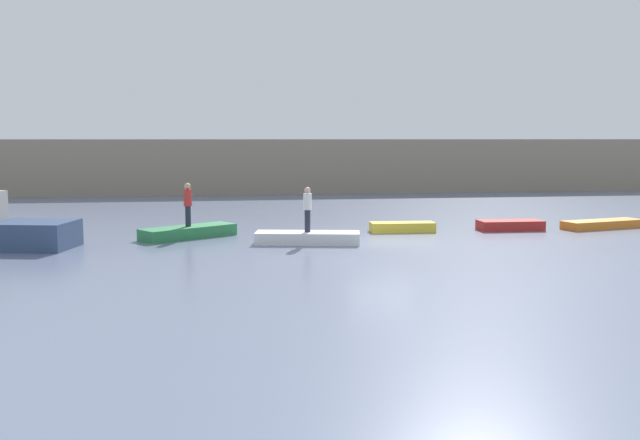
{
  "coord_description": "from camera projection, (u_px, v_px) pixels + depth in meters",
  "views": [
    {
      "loc": [
        -6.17,
        -25.84,
        3.96
      ],
      "look_at": [
        -1.96,
        2.92,
        0.54
      ],
      "focal_mm": 39.07,
      "sensor_mm": 36.0,
      "label": 1
    }
  ],
  "objects": [
    {
      "name": "ground_plane",
      "position": [
        381.0,
        242.0,
        26.75
      ],
      "size": [
        120.0,
        120.0,
        0.0
      ],
      "primitive_type": "plane",
      "color": "slate"
    },
    {
      "name": "embankment_wall",
      "position": [
        305.0,
        167.0,
        49.91
      ],
      "size": [
        80.0,
        1.2,
        3.9
      ],
      "primitive_type": "cube",
      "color": "gray",
      "rests_on": "ground_plane"
    },
    {
      "name": "person_red_shirt",
      "position": [
        188.0,
        202.0,
        27.73
      ],
      "size": [
        0.32,
        0.32,
        1.74
      ],
      "color": "#232838",
      "rests_on": "rowboat_green"
    },
    {
      "name": "person_white_shirt",
      "position": [
        307.0,
        207.0,
        26.15
      ],
      "size": [
        0.32,
        0.32,
        1.7
      ],
      "color": "#232838",
      "rests_on": "rowboat_white"
    },
    {
      "name": "rowboat_orange",
      "position": [
        602.0,
        224.0,
        30.84
      ],
      "size": [
        3.99,
        1.93,
        0.36
      ],
      "primitive_type": "cube",
      "rotation": [
        0.0,
        0.0,
        0.24
      ],
      "color": "orange",
      "rests_on": "ground_plane"
    },
    {
      "name": "rowboat_white",
      "position": [
        308.0,
        238.0,
        26.29
      ],
      "size": [
        4.07,
        1.9,
        0.44
      ],
      "primitive_type": "cube",
      "rotation": [
        0.0,
        0.0,
        -0.19
      ],
      "color": "white",
      "rests_on": "ground_plane"
    },
    {
      "name": "rowboat_red",
      "position": [
        510.0,
        225.0,
        30.21
      ],
      "size": [
        2.77,
        1.15,
        0.42
      ],
      "primitive_type": "cube",
      "rotation": [
        0.0,
        0.0,
        -0.02
      ],
      "color": "red",
      "rests_on": "ground_plane"
    },
    {
      "name": "rowboat_green",
      "position": [
        188.0,
        232.0,
        27.87
      ],
      "size": [
        3.91,
        3.21,
        0.46
      ],
      "primitive_type": "cube",
      "rotation": [
        0.0,
        0.0,
        0.6
      ],
      "color": "#2D7F47",
      "rests_on": "ground_plane"
    },
    {
      "name": "rowboat_yellow",
      "position": [
        402.0,
        227.0,
        29.66
      ],
      "size": [
        2.77,
        1.03,
        0.4
      ],
      "primitive_type": "cube",
      "rotation": [
        0.0,
        0.0,
        -0.05
      ],
      "color": "gold",
      "rests_on": "ground_plane"
    }
  ]
}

